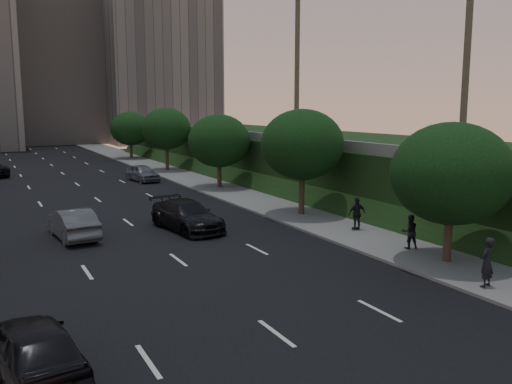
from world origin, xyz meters
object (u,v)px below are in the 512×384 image
sedan_mid_left (73,224)px  sedan_near_left (32,347)px  sedan_near_right (187,216)px  pedestrian_c (357,214)px  pedestrian_a (487,262)px  sedan_far_right (143,173)px  pedestrian_b (410,232)px

sedan_mid_left → sedan_near_left: bearing=72.5°
sedan_near_right → pedestrian_c: bearing=-39.2°
sedan_near_left → pedestrian_c: 19.71m
sedan_mid_left → pedestrian_a: pedestrian_a is taller
pedestrian_a → sedan_mid_left: bearing=-67.8°
sedan_mid_left → sedan_far_right: size_ratio=1.06×
pedestrian_b → pedestrian_c: size_ratio=0.91×
sedan_near_right → pedestrian_b: (7.89, -9.18, 0.14)m
sedan_near_right → pedestrian_c: (8.12, -4.84, 0.22)m
sedan_far_right → pedestrian_a: (3.18, -35.55, 0.33)m
sedan_near_left → sedan_mid_left: sedan_near_left is taller
sedan_far_right → pedestrian_c: bearing=-87.4°
pedestrian_b → sedan_mid_left: bearing=-14.6°
sedan_far_right → pedestrian_c: pedestrian_c is taller
sedan_near_left → sedan_far_right: sedan_near_left is taller
sedan_near_left → sedan_far_right: 37.06m
sedan_near_left → sedan_near_right: (9.31, 14.04, 0.01)m
pedestrian_a → sedan_near_right: bearing=-82.7°
sedan_near_left → sedan_mid_left: bearing=-110.9°
sedan_mid_left → pedestrian_b: bearing=139.0°
sedan_near_left → sedan_far_right: bearing=-118.3°
sedan_near_right → sedan_far_right: (3.31, 20.80, -0.05)m
pedestrian_a → pedestrian_b: pedestrian_a is taller
sedan_mid_left → pedestrian_a: (12.48, -15.63, 0.30)m
sedan_mid_left → pedestrian_a: bearing=123.6°
pedestrian_a → pedestrian_c: 10.04m
sedan_mid_left → pedestrian_c: size_ratio=2.70×
sedan_near_right → sedan_far_right: bearing=72.6°
sedan_mid_left → sedan_far_right: (9.30, 19.92, -0.02)m
sedan_mid_left → pedestrian_a: 20.00m
sedan_near_left → pedestrian_c: (17.42, 9.20, 0.24)m
sedan_mid_left → sedan_near_right: (5.99, -0.88, 0.03)m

